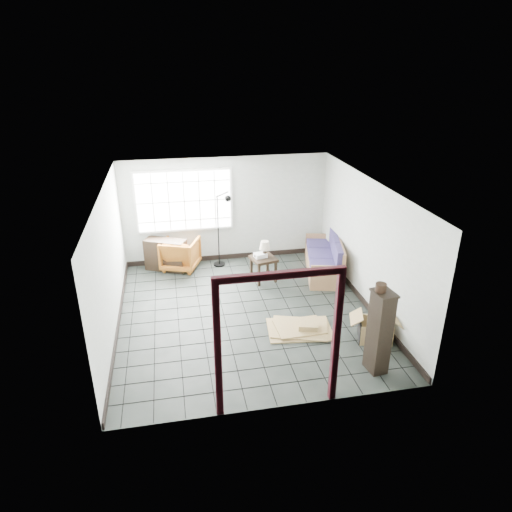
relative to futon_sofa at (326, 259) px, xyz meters
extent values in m
plane|color=black|center=(-2.21, -1.52, -0.32)|extent=(5.50, 5.50, 0.00)
cube|color=#A4AAA3|center=(-2.21, 1.23, 0.98)|extent=(5.00, 0.02, 2.60)
cube|color=#A4AAA3|center=(-2.21, -4.27, 0.98)|extent=(5.00, 0.02, 2.60)
cube|color=#A4AAA3|center=(-4.71, -1.52, 0.98)|extent=(0.02, 5.50, 2.60)
cube|color=#A4AAA3|center=(0.29, -1.52, 0.98)|extent=(0.02, 5.50, 2.60)
cube|color=white|center=(-2.21, -1.52, 2.28)|extent=(5.00, 5.50, 0.02)
cube|color=black|center=(-2.21, 1.21, -0.26)|extent=(4.95, 0.03, 0.12)
cube|color=black|center=(-4.69, -1.52, -0.26)|extent=(0.03, 5.45, 0.12)
cube|color=black|center=(0.27, -1.52, -0.26)|extent=(0.03, 5.45, 0.12)
cube|color=silver|center=(-3.21, 1.19, 1.28)|extent=(2.32, 0.06, 1.52)
cube|color=white|center=(-3.21, 1.15, 1.28)|extent=(2.20, 0.02, 1.40)
cube|color=#340B13|center=(-3.06, -4.22, 0.73)|extent=(0.10, 0.08, 2.10)
cube|color=#340B13|center=(-1.36, -4.22, 0.73)|extent=(0.10, 0.08, 2.10)
cube|color=#340B13|center=(-2.21, -4.22, 1.83)|extent=(1.80, 0.08, 0.10)
cube|color=olive|center=(-0.06, 0.01, -0.15)|extent=(1.17, 2.00, 0.34)
cube|color=olive|center=(-0.29, -0.92, -0.02)|extent=(0.74, 0.23, 0.60)
cube|color=olive|center=(0.17, 0.95, -0.02)|extent=(0.74, 0.23, 0.60)
cube|color=olive|center=(0.27, -0.06, 0.20)|extent=(0.51, 1.84, 0.66)
cube|color=#231C46|center=(-0.22, -0.58, 0.09)|extent=(0.80, 0.74, 0.15)
cube|color=#231C46|center=(0.04, -0.65, 0.32)|extent=(0.27, 0.61, 0.49)
cube|color=#231C46|center=(-0.08, 0.02, 0.09)|extent=(0.80, 0.74, 0.15)
cube|color=#231C46|center=(0.19, -0.04, 0.32)|extent=(0.27, 0.61, 0.49)
cube|color=#231C46|center=(0.07, 0.62, 0.09)|extent=(0.80, 0.74, 0.15)
cube|color=#231C46|center=(0.33, 0.56, 0.32)|extent=(0.27, 0.61, 0.49)
imported|color=brown|center=(-3.39, 0.88, 0.10)|extent=(1.03, 1.00, 0.84)
cube|color=black|center=(-1.56, -0.16, 0.22)|extent=(0.63, 0.63, 0.06)
cube|color=black|center=(-1.72, -0.42, -0.06)|extent=(0.06, 0.06, 0.52)
cube|color=black|center=(-1.31, -0.31, -0.06)|extent=(0.06, 0.06, 0.52)
cube|color=black|center=(-1.82, -0.01, -0.06)|extent=(0.06, 0.06, 0.52)
cube|color=black|center=(-1.41, 0.09, -0.06)|extent=(0.06, 0.06, 0.52)
cylinder|color=black|center=(-1.52, -0.13, 0.32)|extent=(0.11, 0.11, 0.13)
cylinder|color=black|center=(-1.52, -0.13, 0.44)|extent=(0.03, 0.03, 0.10)
cone|color=beige|center=(-1.52, -0.13, 0.54)|extent=(0.28, 0.28, 0.19)
cube|color=silver|center=(-1.62, -0.13, 0.30)|extent=(0.31, 0.26, 0.10)
cylinder|color=black|center=(-1.76, -0.16, 0.30)|extent=(0.03, 0.06, 0.06)
cylinder|color=black|center=(-2.46, 0.88, -0.30)|extent=(0.37, 0.37, 0.03)
cylinder|color=black|center=(-2.46, 0.88, 0.58)|extent=(0.03, 0.03, 1.76)
cylinder|color=black|center=(-2.34, 0.79, 1.51)|extent=(0.29, 0.11, 0.16)
sphere|color=black|center=(-2.23, 0.69, 1.43)|extent=(0.20, 0.20, 0.16)
cube|color=black|center=(-3.74, 0.88, 0.06)|extent=(1.05, 0.75, 0.76)
cube|color=black|center=(-3.74, 0.88, 0.07)|extent=(0.96, 0.68, 0.03)
cube|color=black|center=(-0.42, -3.71, 0.39)|extent=(0.31, 0.39, 1.43)
cube|color=black|center=(-0.42, -3.71, 1.11)|extent=(0.35, 0.43, 0.04)
cylinder|color=black|center=(-0.47, -3.67, 1.19)|extent=(0.22, 0.22, 0.13)
cube|color=#A3874E|center=(-0.06, -2.90, -0.31)|extent=(0.67, 0.60, 0.02)
cube|color=black|center=(-0.33, -2.81, -0.13)|extent=(0.16, 0.43, 0.38)
cube|color=#A3874E|center=(0.21, -2.98, -0.13)|extent=(0.16, 0.43, 0.38)
cube|color=#A3874E|center=(-0.13, -3.11, -0.13)|extent=(0.54, 0.20, 0.38)
cube|color=#A3874E|center=(0.01, -2.68, -0.13)|extent=(0.54, 0.20, 0.38)
cube|color=#A3874E|center=(-0.40, -2.78, 0.13)|extent=(0.34, 0.49, 0.16)
cube|color=#A3874E|center=(0.28, -3.01, 0.13)|extent=(0.34, 0.49, 0.16)
cube|color=#A3874E|center=(-1.32, -2.34, -0.31)|extent=(1.29, 0.98, 0.02)
cube|color=#A3874E|center=(-1.32, -2.34, -0.28)|extent=(1.23, 1.06, 0.02)
cube|color=#A3874E|center=(-1.32, -2.34, -0.26)|extent=(0.92, 0.68, 0.02)
cube|color=#A3874E|center=(-1.18, -2.41, -0.19)|extent=(0.41, 0.36, 0.10)
camera|label=1|loc=(-3.54, -9.38, 4.44)|focal=32.00mm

